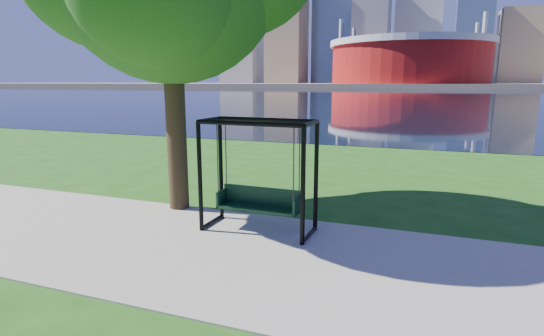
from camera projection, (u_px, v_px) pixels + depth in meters
The scene contains 7 objects.
ground at pixel (274, 246), 7.25m from camera, with size 900.00×900.00×0.00m, color #1E5114.
path at pixel (263, 257), 6.78m from camera, with size 120.00×4.00×0.03m, color #9E937F.
river at pixel (421, 94), 100.95m from camera, with size 900.00×180.00×0.02m, color black.
far_bank at pixel (429, 85), 288.15m from camera, with size 900.00×228.00×2.00m, color #937F60.
stadium at pixel (409, 60), 223.71m from camera, with size 83.00×83.00×32.00m.
skyline at pixel (426, 34), 294.97m from camera, with size 392.00×66.00×96.50m.
swing at pixel (259, 178), 7.80m from camera, with size 2.07×0.93×2.10m.
Camera 1 is at (2.35, -6.42, 2.76)m, focal length 28.00 mm.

